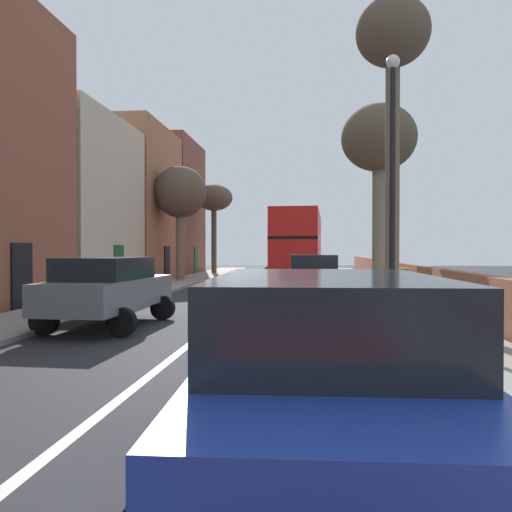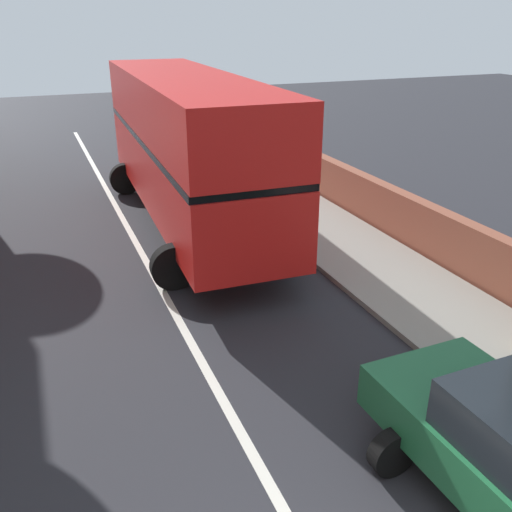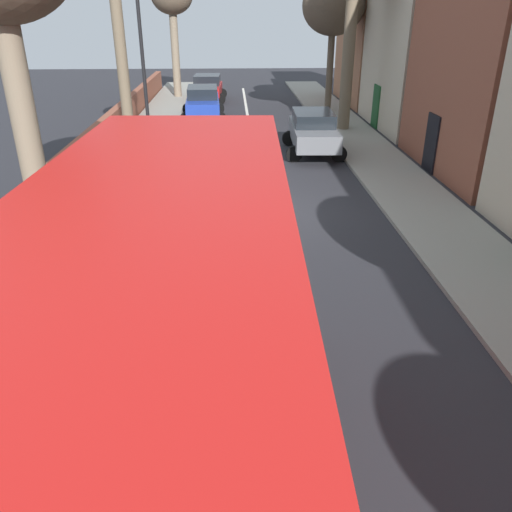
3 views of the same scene
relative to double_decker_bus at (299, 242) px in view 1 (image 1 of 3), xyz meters
name	(u,v)px [view 1 (image 1 of 3)]	position (x,y,z in m)	size (l,w,h in m)	color
ground_plane	(246,300)	(-1.70, -11.95, -2.35)	(84.00, 84.00, 0.00)	#28282D
road_centre_line	(246,300)	(-1.70, -11.95, -2.35)	(0.16, 54.00, 0.01)	silver
sidewalk_left	(119,297)	(-6.60, -11.95, -2.29)	(2.60, 60.00, 0.12)	gray
sidewalk_right	(380,300)	(3.20, -11.95, -2.29)	(2.60, 60.00, 0.12)	gray
terraced_houses_left	(31,175)	(-10.20, -11.86, 2.46)	(4.07, 47.68, 10.33)	#9E6647
boundary_wall_right	(424,284)	(4.75, -11.95, -1.71)	(0.36, 54.00, 1.29)	brown
double_decker_bus	(299,242)	(0.00, 0.00, 0.00)	(3.83, 10.91, 4.06)	red
parked_car_blue_right_0	(324,367)	(0.80, -26.72, -1.39)	(2.56, 4.65, 1.70)	#1E389E
parked_car_grey_left_2	(108,288)	(-4.20, -18.86, -1.39)	(2.54, 4.49, 1.70)	slate
parked_car_green_right_3	(313,274)	(0.80, -11.35, -1.40)	(2.56, 4.64, 1.69)	#1E6038
street_tree_left_0	(180,194)	(-6.91, -1.56, 2.79)	(3.08, 3.08, 6.65)	#7A6B56
street_tree_right_1	(393,51)	(2.95, -16.33, 5.03)	(2.04, 2.04, 8.73)	brown
street_tree_left_2	(214,200)	(-6.55, 7.07, 3.29)	(2.81, 2.81, 6.66)	brown
street_tree_right_5	(379,142)	(3.59, -8.58, 4.11)	(3.20, 3.20, 7.98)	#7A6B56
lamppost_right	(393,168)	(2.60, -18.61, 1.45)	(0.32, 0.32, 6.31)	black
litter_bin_right	(400,286)	(3.60, -13.77, -1.65)	(0.55, 0.55, 1.17)	black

